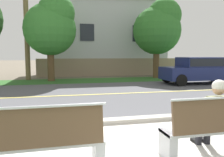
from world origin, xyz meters
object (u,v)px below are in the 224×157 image
(car_navy_far, at_px, (199,69))
(seated_person_olive, at_px, (214,112))
(bench_left, at_px, (37,143))
(shade_tree_left, at_px, (52,25))
(shade_tree_centre, at_px, (159,27))
(bench_right, at_px, (218,128))

(car_navy_far, bearing_deg, seated_person_olive, -122.45)
(bench_left, height_order, shade_tree_left, shade_tree_left)
(car_navy_far, distance_m, shade_tree_left, 9.33)
(shade_tree_left, height_order, shade_tree_centre, shade_tree_centre)
(seated_person_olive, height_order, car_navy_far, car_navy_far)
(car_navy_far, xyz_separation_m, shade_tree_centre, (-0.93, 3.63, 2.81))
(bench_left, xyz_separation_m, car_navy_far, (8.28, 8.66, 0.40))
(bench_left, height_order, bench_right, same)
(bench_right, distance_m, seated_person_olive, 0.28)
(bench_right, height_order, shade_tree_left, shade_tree_left)
(shade_tree_left, bearing_deg, shade_tree_centre, 3.15)
(car_navy_far, distance_m, shade_tree_centre, 4.69)
(bench_left, height_order, car_navy_far, car_navy_far)
(shade_tree_centre, bearing_deg, seated_person_olive, -110.24)
(bench_left, relative_size, shade_tree_centre, 0.33)
(bench_left, relative_size, bench_right, 1.00)
(bench_right, height_order, shade_tree_centre, shade_tree_centre)
(seated_person_olive, height_order, shade_tree_left, shade_tree_left)
(bench_left, xyz_separation_m, shade_tree_centre, (7.35, 12.30, 3.21))
(seated_person_olive, xyz_separation_m, shade_tree_left, (-2.95, 11.72, 2.84))
(shade_tree_centre, bearing_deg, shade_tree_left, -176.85)
(shade_tree_left, relative_size, shade_tree_centre, 0.96)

